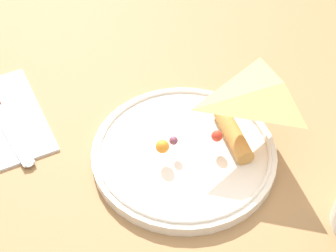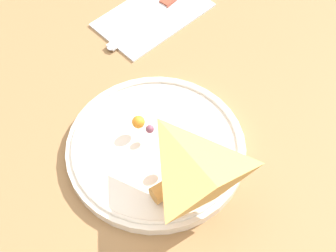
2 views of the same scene
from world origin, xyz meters
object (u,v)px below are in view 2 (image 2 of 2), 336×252
object	(u,v)px
dining_table	(130,162)
butter_knife	(158,9)
plate_pizza	(157,148)
napkin_folded	(153,15)

from	to	relation	value
dining_table	butter_knife	bearing A→B (deg)	-119.92
dining_table	butter_knife	size ratio (longest dim) A/B	5.64
dining_table	plate_pizza	bearing A→B (deg)	113.68
dining_table	napkin_folded	size ratio (longest dim) A/B	5.04
napkin_folded	dining_table	bearing A→B (deg)	61.54
napkin_folded	butter_knife	xyz separation A→B (m)	(-0.01, -0.01, 0.00)
plate_pizza	napkin_folded	xyz separation A→B (m)	(-0.08, -0.27, -0.01)
plate_pizza	butter_knife	size ratio (longest dim) A/B	1.27
dining_table	butter_knife	distance (m)	0.27
napkin_folded	butter_knife	bearing A→B (deg)	-149.83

